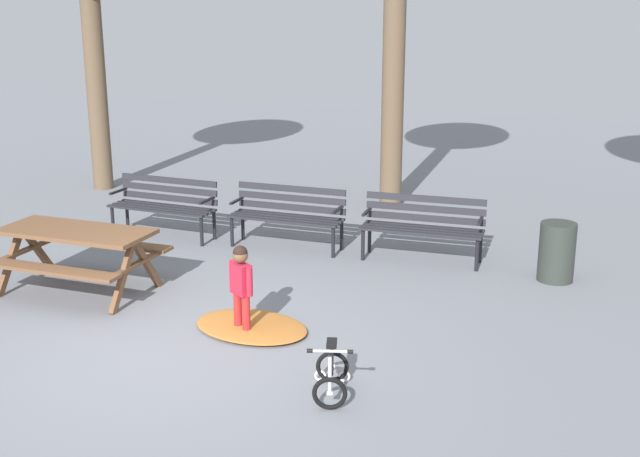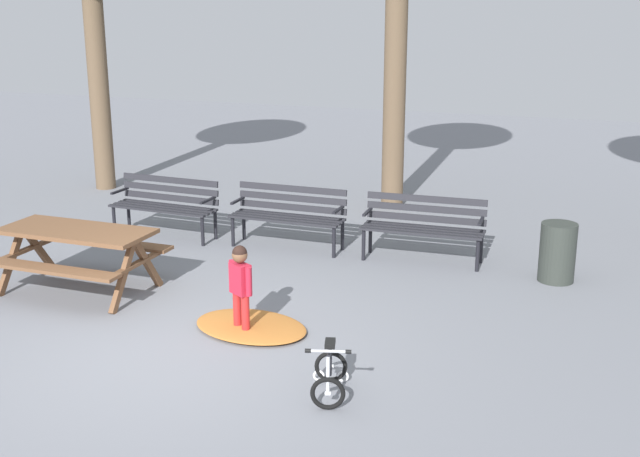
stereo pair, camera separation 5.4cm
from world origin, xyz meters
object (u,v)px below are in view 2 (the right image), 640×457
at_px(park_bench_far_left, 166,202).
at_px(trash_bin, 557,252).
at_px(child_standing, 240,283).
at_px(park_bench_left, 289,211).
at_px(kids_bicycle, 329,374).
at_px(picnic_table, 77,243).
at_px(park_bench_right, 424,223).

xyz_separation_m(park_bench_far_left, trash_bin, (5.52, -0.09, -0.14)).
bearing_deg(child_standing, park_bench_left, 102.94).
height_order(park_bench_left, kids_bicycle, park_bench_left).
height_order(picnic_table, park_bench_right, park_bench_right).
height_order(park_bench_left, trash_bin, park_bench_left).
relative_size(park_bench_far_left, trash_bin, 2.21).
bearing_deg(picnic_table, park_bench_left, 56.43).
xyz_separation_m(child_standing, trash_bin, (2.94, 2.80, -0.19)).
bearing_deg(park_bench_far_left, kids_bicycle, -44.74).
relative_size(child_standing, trash_bin, 1.30).
height_order(child_standing, trash_bin, child_standing).
bearing_deg(park_bench_right, kids_bicycle, -88.51).
bearing_deg(trash_bin, park_bench_right, 172.00).
bearing_deg(kids_bicycle, park_bench_far_left, 135.26).
xyz_separation_m(park_bench_left, kids_bicycle, (2.00, -3.96, -0.31)).
distance_m(picnic_table, park_bench_left, 3.01).
distance_m(park_bench_right, child_standing, 3.28).
xyz_separation_m(park_bench_left, trash_bin, (3.63, -0.18, -0.14)).
height_order(picnic_table, child_standing, child_standing).
bearing_deg(picnic_table, trash_bin, 23.69).
bearing_deg(park_bench_far_left, picnic_table, -84.45).
relative_size(park_bench_right, child_standing, 1.69).
xyz_separation_m(park_bench_far_left, park_bench_left, (1.90, 0.10, 0.00)).
xyz_separation_m(park_bench_right, kids_bicycle, (0.10, -4.02, -0.31)).
relative_size(park_bench_far_left, park_bench_left, 1.01).
relative_size(park_bench_far_left, park_bench_right, 1.00).
distance_m(child_standing, kids_bicycle, 1.67).
relative_size(park_bench_right, kids_bicycle, 2.60).
bearing_deg(park_bench_right, trash_bin, -8.00).
distance_m(park_bench_right, trash_bin, 1.75).
relative_size(picnic_table, park_bench_right, 1.12).
bearing_deg(park_bench_right, picnic_table, -144.22).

